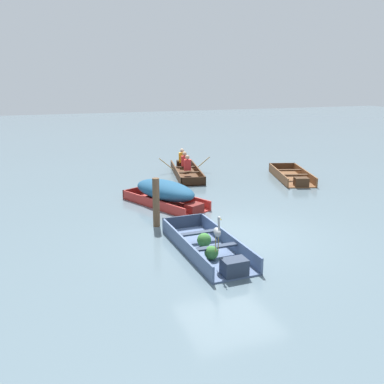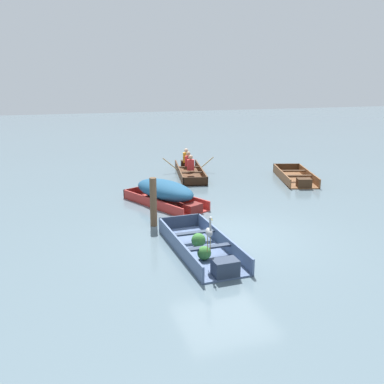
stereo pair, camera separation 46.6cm
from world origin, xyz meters
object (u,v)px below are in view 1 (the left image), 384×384
rowboat_dark_varnish_with_crew (186,170)px  mooring_post (156,202)px  skiff_red_near_moored (165,192)px  skiff_wooden_brown_mid_moored (292,177)px  heron_on_dinghy (217,231)px  dinghy_slate_blue_foreground (209,248)px

rowboat_dark_varnish_with_crew → mooring_post: size_ratio=2.72×
skiff_red_near_moored → skiff_wooden_brown_mid_moored: bearing=15.7°
skiff_red_near_moored → heron_on_dinghy: 4.93m
skiff_wooden_brown_mid_moored → rowboat_dark_varnish_with_crew: bearing=147.2°
heron_on_dinghy → dinghy_slate_blue_foreground: bearing=80.4°
dinghy_slate_blue_foreground → rowboat_dark_varnish_with_crew: size_ratio=0.89×
dinghy_slate_blue_foreground → mooring_post: mooring_post is taller
skiff_wooden_brown_mid_moored → heron_on_dinghy: (-5.99, -6.50, 0.72)m
skiff_wooden_brown_mid_moored → heron_on_dinghy: size_ratio=3.78×
heron_on_dinghy → skiff_wooden_brown_mid_moored: bearing=47.4°
dinghy_slate_blue_foreground → rowboat_dark_varnish_with_crew: (2.18, 8.06, 0.06)m
skiff_wooden_brown_mid_moored → heron_on_dinghy: bearing=-132.6°
heron_on_dinghy → mooring_post: size_ratio=0.62×
dinghy_slate_blue_foreground → heron_on_dinghy: heron_on_dinghy is taller
heron_on_dinghy → mooring_post: mooring_post is taller
skiff_red_near_moored → mooring_post: bearing=-113.0°
skiff_red_near_moored → rowboat_dark_varnish_with_crew: bearing=62.7°
rowboat_dark_varnish_with_crew → heron_on_dinghy: size_ratio=4.38×
dinghy_slate_blue_foreground → skiff_red_near_moored: size_ratio=1.02×
mooring_post → dinghy_slate_blue_foreground: bearing=-73.6°
heron_on_dinghy → skiff_red_near_moored: bearing=86.8°
skiff_red_near_moored → dinghy_slate_blue_foreground: bearing=-92.0°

